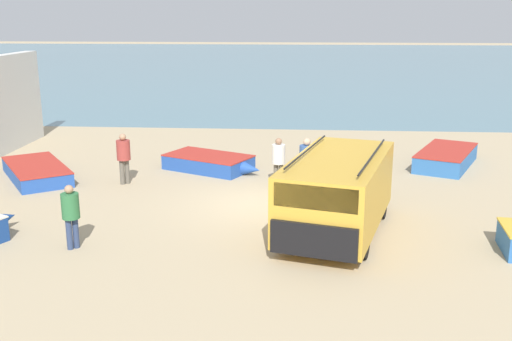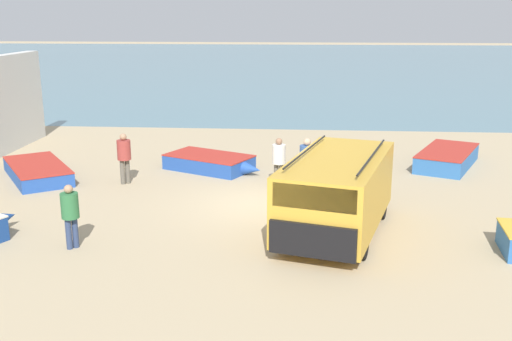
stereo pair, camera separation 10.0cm
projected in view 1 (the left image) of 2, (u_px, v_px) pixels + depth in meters
The scene contains 10 objects.
ground_plane at pixel (263, 205), 17.92m from camera, with size 200.00×200.00×0.00m, color tan.
sea_water at pixel (291, 63), 68.05m from camera, with size 120.00×80.00×0.01m, color slate.
parked_van at pixel (337, 191), 15.43m from camera, with size 3.39×5.35×2.15m.
fishing_rowboat_0 at pixel (36, 171), 20.80m from camera, with size 3.49×4.24×0.51m.
fishing_rowboat_1 at pixel (211, 163), 21.85m from camera, with size 3.80×2.86×0.55m.
fishing_rowboat_3 at pixel (447, 157), 22.53m from camera, with size 3.02×4.45×0.63m.
fisherman_0 at pixel (307, 160), 18.95m from camera, with size 0.46×0.46×1.76m.
fisherman_1 at pixel (279, 158), 19.54m from camera, with size 0.43×0.43×1.65m.
fisherman_2 at pixel (124, 154), 19.88m from camera, with size 0.45×0.45×1.72m.
fisherman_3 at pixel (71, 211), 14.39m from camera, with size 0.42×0.42×1.61m.
Camera 1 is at (1.03, -17.03, 5.59)m, focal length 42.00 mm.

